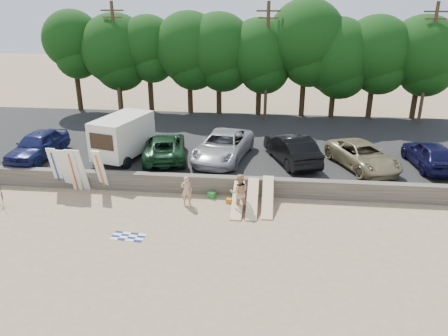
{
  "coord_description": "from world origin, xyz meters",
  "views": [
    {
      "loc": [
        2.36,
        -18.53,
        10.1
      ],
      "look_at": [
        0.06,
        3.0,
        1.5
      ],
      "focal_mm": 35.0,
      "sensor_mm": 36.0,
      "label": 1
    }
  ],
  "objects_px": {
    "car_5": "(430,154)",
    "beachgoer_b": "(239,192)",
    "car_0": "(38,145)",
    "car_4": "(363,156)",
    "car_3": "(292,149)",
    "cooler": "(212,195)",
    "car_2": "(223,146)",
    "car_1": "(165,146)",
    "beachgoer_a": "(187,191)",
    "box_trailer": "(123,135)"
  },
  "relations": [
    {
      "from": "car_2",
      "to": "beachgoer_a",
      "type": "bearing_deg",
      "value": -93.37
    },
    {
      "from": "cooler",
      "to": "car_2",
      "type": "bearing_deg",
      "value": 107.96
    },
    {
      "from": "box_trailer",
      "to": "car_3",
      "type": "distance_m",
      "value": 10.23
    },
    {
      "from": "car_1",
      "to": "car_3",
      "type": "bearing_deg",
      "value": 168.63
    },
    {
      "from": "beachgoer_a",
      "to": "car_3",
      "type": "bearing_deg",
      "value": -140.49
    },
    {
      "from": "box_trailer",
      "to": "car_5",
      "type": "xyz_separation_m",
      "value": [
        18.15,
        0.43,
        -0.67
      ]
    },
    {
      "from": "cooler",
      "to": "beachgoer_b",
      "type": "bearing_deg",
      "value": -19.01
    },
    {
      "from": "box_trailer",
      "to": "cooler",
      "type": "distance_m",
      "value": 7.18
    },
    {
      "from": "car_1",
      "to": "car_0",
      "type": "bearing_deg",
      "value": -5.78
    },
    {
      "from": "car_4",
      "to": "beachgoer_a",
      "type": "relative_size",
      "value": 3.28
    },
    {
      "from": "car_5",
      "to": "cooler",
      "type": "relative_size",
      "value": 12.42
    },
    {
      "from": "car_3",
      "to": "car_5",
      "type": "bearing_deg",
      "value": 159.3
    },
    {
      "from": "car_0",
      "to": "car_1",
      "type": "bearing_deg",
      "value": 10.59
    },
    {
      "from": "car_5",
      "to": "beachgoer_a",
      "type": "distance_m",
      "value": 14.32
    },
    {
      "from": "car_4",
      "to": "car_5",
      "type": "height_order",
      "value": "car_5"
    },
    {
      "from": "cooler",
      "to": "car_3",
      "type": "bearing_deg",
      "value": 63.11
    },
    {
      "from": "car_3",
      "to": "car_1",
      "type": "bearing_deg",
      "value": -19.47
    },
    {
      "from": "beachgoer_b",
      "to": "cooler",
      "type": "height_order",
      "value": "beachgoer_b"
    },
    {
      "from": "box_trailer",
      "to": "car_4",
      "type": "bearing_deg",
      "value": 15.69
    },
    {
      "from": "car_1",
      "to": "cooler",
      "type": "distance_m",
      "value": 5.36
    },
    {
      "from": "car_3",
      "to": "beachgoer_b",
      "type": "distance_m",
      "value": 5.98
    },
    {
      "from": "car_0",
      "to": "car_2",
      "type": "bearing_deg",
      "value": 9.82
    },
    {
      "from": "car_3",
      "to": "car_5",
      "type": "relative_size",
      "value": 1.09
    },
    {
      "from": "car_3",
      "to": "cooler",
      "type": "relative_size",
      "value": 13.57
    },
    {
      "from": "box_trailer",
      "to": "cooler",
      "type": "height_order",
      "value": "box_trailer"
    },
    {
      "from": "car_4",
      "to": "cooler",
      "type": "height_order",
      "value": "car_4"
    },
    {
      "from": "car_2",
      "to": "car_5",
      "type": "xyz_separation_m",
      "value": [
        12.1,
        -0.17,
        -0.02
      ]
    },
    {
      "from": "beachgoer_a",
      "to": "beachgoer_b",
      "type": "height_order",
      "value": "beachgoer_b"
    },
    {
      "from": "car_1",
      "to": "car_4",
      "type": "height_order",
      "value": "car_1"
    },
    {
      "from": "car_3",
      "to": "car_5",
      "type": "height_order",
      "value": "car_3"
    },
    {
      "from": "car_4",
      "to": "cooler",
      "type": "bearing_deg",
      "value": 179.73
    },
    {
      "from": "box_trailer",
      "to": "car_5",
      "type": "distance_m",
      "value": 18.16
    },
    {
      "from": "car_4",
      "to": "car_5",
      "type": "distance_m",
      "value": 3.9
    },
    {
      "from": "car_5",
      "to": "car_4",
      "type": "bearing_deg",
      "value": 1.1
    },
    {
      "from": "car_5",
      "to": "beachgoer_b",
      "type": "height_order",
      "value": "car_5"
    },
    {
      "from": "box_trailer",
      "to": "beachgoer_a",
      "type": "relative_size",
      "value": 2.85
    },
    {
      "from": "car_5",
      "to": "car_1",
      "type": "bearing_deg",
      "value": -4.97
    },
    {
      "from": "car_0",
      "to": "car_4",
      "type": "height_order",
      "value": "car_0"
    },
    {
      "from": "car_2",
      "to": "cooler",
      "type": "bearing_deg",
      "value": -80.98
    },
    {
      "from": "car_1",
      "to": "car_3",
      "type": "relative_size",
      "value": 1.05
    },
    {
      "from": "car_1",
      "to": "beachgoer_b",
      "type": "distance_m",
      "value": 7.19
    },
    {
      "from": "car_3",
      "to": "car_4",
      "type": "distance_m",
      "value": 4.1
    },
    {
      "from": "beachgoer_b",
      "to": "car_5",
      "type": "bearing_deg",
      "value": -162.25
    },
    {
      "from": "car_2",
      "to": "cooler",
      "type": "relative_size",
      "value": 15.54
    },
    {
      "from": "car_1",
      "to": "car_4",
      "type": "bearing_deg",
      "value": 166.01
    },
    {
      "from": "beachgoer_b",
      "to": "beachgoer_a",
      "type": "bearing_deg",
      "value": -14.25
    },
    {
      "from": "box_trailer",
      "to": "beachgoer_b",
      "type": "relative_size",
      "value": 2.34
    },
    {
      "from": "car_5",
      "to": "beachgoer_b",
      "type": "distance_m",
      "value": 11.92
    },
    {
      "from": "beachgoer_b",
      "to": "car_2",
      "type": "bearing_deg",
      "value": -83.8
    },
    {
      "from": "car_3",
      "to": "cooler",
      "type": "xyz_separation_m",
      "value": [
        -4.29,
        -4.03,
        -1.39
      ]
    }
  ]
}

